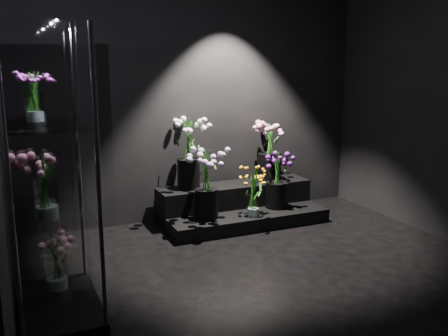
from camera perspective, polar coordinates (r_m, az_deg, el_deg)
floor at (r=4.14m, az=7.04°, el=-13.05°), size 4.00×4.00×0.00m
wall_back at (r=5.56m, az=-3.31°, el=8.48°), size 4.00×0.00×4.00m
display_riser at (r=5.60m, az=1.70°, el=-4.35°), size 1.77×0.79×0.39m
display_case at (r=3.52m, az=-19.33°, el=-1.11°), size 0.54×0.90×1.98m
bouquet_orange_bells at (r=5.25m, az=3.38°, el=-2.74°), size 0.32×0.32×0.50m
bouquet_lilac at (r=5.12m, az=-2.02°, el=-1.28°), size 0.48×0.48×0.73m
bouquet_purple at (r=5.55m, az=6.12°, el=-1.22°), size 0.40×0.40×0.61m
bouquet_cream_roses at (r=5.36m, az=-4.11°, el=2.36°), size 0.47×0.47×0.76m
bouquet_pink_roses at (r=5.78m, az=5.26°, el=2.29°), size 0.42×0.42×0.66m
bouquet_case_pink at (r=3.31m, az=-19.73°, el=-1.85°), size 0.41×0.41×0.42m
bouquet_case_magenta at (r=3.57m, az=-20.92°, el=7.83°), size 0.29×0.29×0.34m
bouquet_case_base_pink at (r=3.94m, az=-18.70°, el=-9.98°), size 0.39×0.39×0.43m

